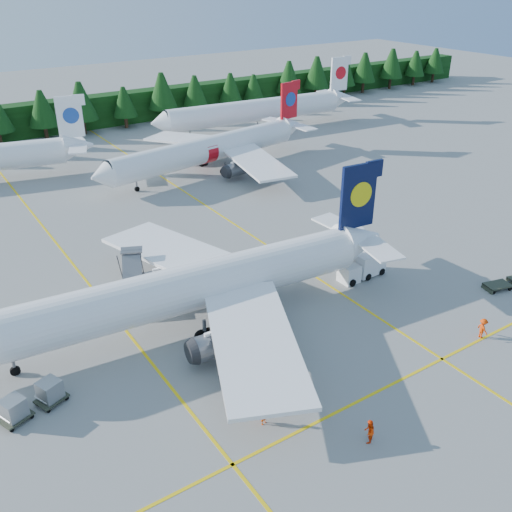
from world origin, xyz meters
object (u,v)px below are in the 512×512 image
airliner_navy (166,295)px  service_truck (362,266)px  airliner_red (203,151)px  airstairs (134,301)px

airliner_navy → service_truck: airliner_navy is taller
airliner_red → service_truck: (-2.31, -37.85, -2.18)m
airliner_red → airstairs: bearing=-137.5°
airliner_navy → airliner_red: bearing=62.1°
airliner_navy → service_truck: bearing=-0.9°
airliner_navy → airstairs: bearing=108.9°
airliner_red → service_truck: 37.98m
airliner_navy → airliner_red: 42.54m
airliner_red → airstairs: 39.40m
airstairs → airliner_red: bearing=76.0°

